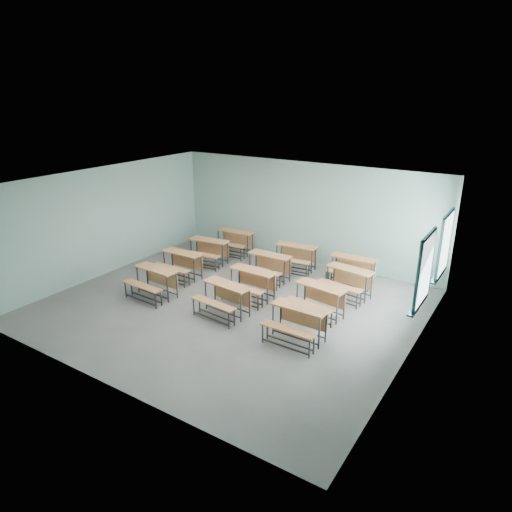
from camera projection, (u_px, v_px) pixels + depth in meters
The scene contains 13 objects.
room at pixel (233, 248), 11.24m from camera, with size 9.04×8.04×3.24m.
desk_unit_r0c0 at pixel (153, 278), 12.15m from camera, with size 1.30×0.91×0.79m.
desk_unit_r0c1 at pixel (224, 295), 11.17m from camera, with size 1.34×0.96×0.79m.
desk_unit_r0c2 at pixel (297, 319), 9.99m from camera, with size 1.27×0.87×0.79m.
desk_unit_r1c0 at pixel (180, 261), 13.35m from camera, with size 1.26×0.85×0.79m.
desk_unit_r1c1 at pixel (250, 280), 12.04m from camera, with size 1.29×0.89×0.79m.
desk_unit_r1c2 at pixel (318, 297), 11.08m from camera, with size 1.36×1.01×0.79m.
desk_unit_r2c0 at pixel (207, 248), 14.44m from camera, with size 1.36×1.00×0.79m.
desk_unit_r2c1 at pixel (268, 264), 13.18m from camera, with size 1.26×0.85×0.79m.
desk_unit_r2c2 at pixel (347, 279), 12.13m from camera, with size 1.36×1.01×0.79m.
desk_unit_r3c0 at pixel (233, 239), 15.36m from camera, with size 1.31×0.93×0.79m.
desk_unit_r3c1 at pixel (295, 254), 13.96m from camera, with size 1.34×0.97×0.79m.
desk_unit_r3c2 at pixel (352, 267), 12.94m from camera, with size 1.30×0.90×0.79m.
Camera 1 is at (6.28, -8.62, 5.26)m, focal length 32.00 mm.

